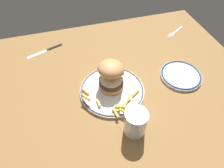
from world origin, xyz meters
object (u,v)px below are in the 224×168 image
fork (175,32)px  knife (48,50)px  side_plate (181,75)px  dinner_plate (112,90)px  water_glass (135,124)px  burger (111,75)px

fork → knife: size_ratio=0.76×
side_plate → dinner_plate: bearing=179.1°
dinner_plate → fork: (44.38, 29.75, -0.66)cm
water_glass → side_plate: (28.20, 18.16, -3.71)cm
burger → knife: bearing=126.8°
dinner_plate → burger: 7.02cm
water_glass → side_plate: water_glass is taller
dinner_plate → water_glass: (2.57, -18.63, 3.71)cm
water_glass → fork: 64.09cm
water_glass → side_plate: bearing=32.8°
side_plate → fork: 33.15cm
water_glass → burger: bearing=96.2°
fork → dinner_plate: bearing=-146.2°
side_plate → knife: bearing=147.7°
side_plate → fork: (13.61, 30.22, -0.65)cm
burger → fork: 52.47cm
water_glass → fork: size_ratio=0.80×
dinner_plate → burger: size_ratio=1.74×
burger → side_plate: burger is taller
water_glass → knife: (-25.83, 52.34, -4.29)cm
knife → dinner_plate: bearing=-55.4°
fork → knife: knife is taller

